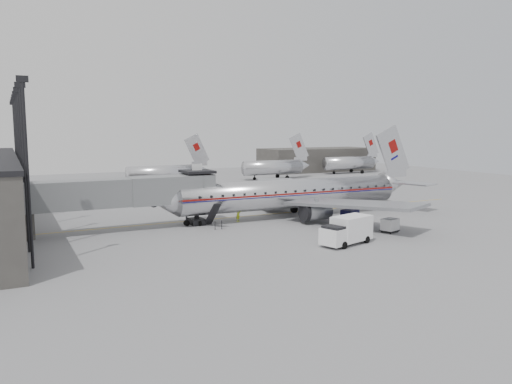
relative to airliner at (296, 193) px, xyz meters
The scene contains 13 objects.
ground 5.77m from the airliner, 142.85° to the right, with size 160.00×160.00×0.00m, color slate.
hangar 70.26m from the airliner, 54.24° to the left, with size 30.00×12.00×6.00m, color #373532.
apron_line 4.33m from the airliner, 107.41° to the left, with size 0.15×60.00×0.01m, color gold.
jet_bridge 20.65m from the airliner, behind, with size 21.00×6.20×7.10m.
floodlight_masts 33.44m from the airliner, 162.34° to the left, with size 0.90×42.25×15.25m.
distant_aircraft_near 39.43m from the airliner, 98.37° to the left, with size 16.39×3.20×10.26m.
distant_aircraft_mid 47.55m from the airliner, 64.78° to the left, with size 16.39×3.20×10.26m.
distant_aircraft_far 64.57m from the airliner, 46.73° to the left, with size 16.39×3.20×10.26m.
airliner is the anchor object (origin of this frame).
service_van 16.11m from the airliner, 103.40° to the right, with size 6.13×3.68×2.70m.
baggage_cart_navy 7.87m from the airliner, 63.56° to the right, with size 2.48×2.21×1.61m.
baggage_cart_white 13.78m from the airliner, 72.66° to the right, with size 2.20×1.91×1.47m.
ramp_worker 8.41m from the airliner, behind, with size 0.67×0.44×1.83m, color #A3BA15.
Camera 1 is at (-29.02, -51.05, 11.21)m, focal length 35.00 mm.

